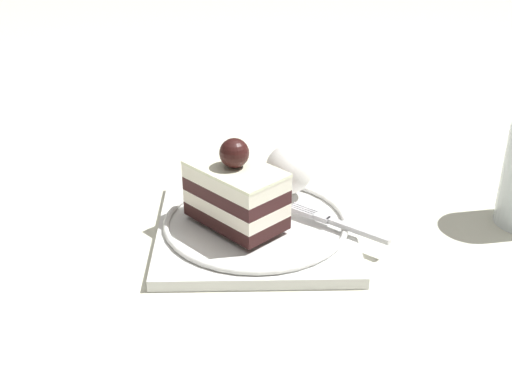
# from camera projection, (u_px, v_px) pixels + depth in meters

# --- Properties ---
(ground_plane) EXTENTS (2.40, 2.40, 0.00)m
(ground_plane) POSITION_uv_depth(u_px,v_px,m) (245.00, 224.00, 0.67)
(ground_plane) COLOR silver
(dessert_plate) EXTENTS (0.20, 0.20, 0.02)m
(dessert_plate) POSITION_uv_depth(u_px,v_px,m) (256.00, 226.00, 0.65)
(dessert_plate) COLOR white
(dessert_plate) RESTS_ON ground_plane
(cake_slice) EXTENTS (0.11, 0.11, 0.09)m
(cake_slice) POSITION_uv_depth(u_px,v_px,m) (236.00, 192.00, 0.63)
(cake_slice) COLOR black
(cake_slice) RESTS_ON dessert_plate
(whipped_cream_dollop) EXTENTS (0.05, 0.05, 0.05)m
(whipped_cream_dollop) POSITION_uv_depth(u_px,v_px,m) (289.00, 169.00, 0.68)
(whipped_cream_dollop) COLOR white
(whipped_cream_dollop) RESTS_ON dessert_plate
(fork) EXTENTS (0.09, 0.08, 0.00)m
(fork) POSITION_uv_depth(u_px,v_px,m) (335.00, 222.00, 0.63)
(fork) COLOR silver
(fork) RESTS_ON dessert_plate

